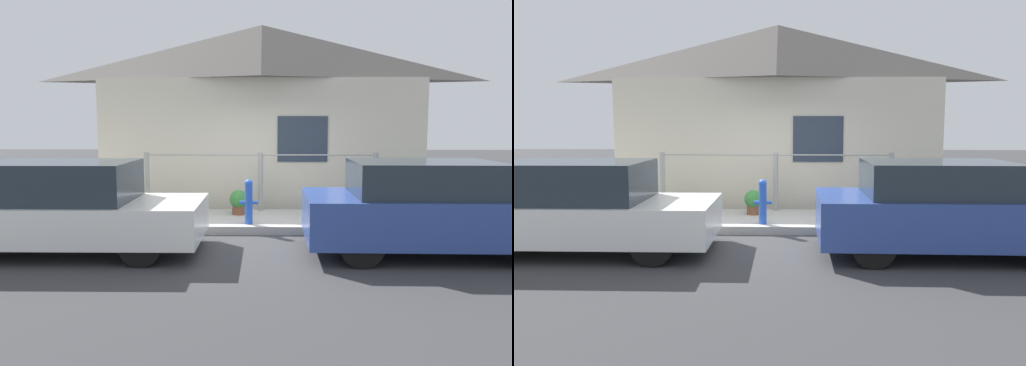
{
  "view_description": "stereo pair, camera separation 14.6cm",
  "coord_description": "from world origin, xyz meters",
  "views": [
    {
      "loc": [
        0.15,
        -8.7,
        1.97
      ],
      "look_at": [
        -0.07,
        0.3,
        0.9
      ],
      "focal_mm": 35.0,
      "sensor_mm": 36.0,
      "label": 1
    },
    {
      "loc": [
        0.29,
        -8.69,
        1.97
      ],
      "look_at": [
        -0.07,
        0.3,
        0.9
      ],
      "focal_mm": 35.0,
      "sensor_mm": 36.0,
      "label": 2
    }
  ],
  "objects": [
    {
      "name": "potted_plant_near_hydrant",
      "position": [
        -0.44,
        1.22,
        0.42
      ],
      "size": [
        0.37,
        0.37,
        0.5
      ],
      "color": "brown",
      "rests_on": "sidewalk"
    },
    {
      "name": "sidewalk",
      "position": [
        0.0,
        0.93,
        0.07
      ],
      "size": [
        24.0,
        1.86,
        0.15
      ],
      "color": "#B2AFA8",
      "rests_on": "ground_plane"
    },
    {
      "name": "fence",
      "position": [
        0.0,
        1.71,
        0.82
      ],
      "size": [
        4.9,
        0.1,
        1.23
      ],
      "color": "#999993",
      "rests_on": "sidewalk"
    },
    {
      "name": "potted_plant_by_fence",
      "position": [
        -2.49,
        1.03,
        0.43
      ],
      "size": [
        0.4,
        0.4,
        0.51
      ],
      "color": "slate",
      "rests_on": "sidewalk"
    },
    {
      "name": "car_left",
      "position": [
        -2.92,
        -1.23,
        0.69
      ],
      "size": [
        4.04,
        1.83,
        1.4
      ],
      "rotation": [
        0.0,
        0.0,
        0.01
      ],
      "color": "white",
      "rests_on": "ground_plane"
    },
    {
      "name": "potted_plant_corner",
      "position": [
        2.92,
        1.53,
        0.46
      ],
      "size": [
        0.45,
        0.45,
        0.55
      ],
      "color": "#9E5638",
      "rests_on": "sidewalk"
    },
    {
      "name": "car_right",
      "position": [
        2.6,
        -1.23,
        0.71
      ],
      "size": [
        3.84,
        1.79,
        1.41
      ],
      "rotation": [
        0.0,
        0.0,
        -0.01
      ],
      "color": "#2D4793",
      "rests_on": "ground_plane"
    },
    {
      "name": "ground_plane",
      "position": [
        0.0,
        0.0,
        0.0
      ],
      "size": [
        60.0,
        60.0,
        0.0
      ],
      "primitive_type": "plane",
      "color": "#38383A"
    },
    {
      "name": "fire_hydrant",
      "position": [
        -0.2,
        0.28,
        0.58
      ],
      "size": [
        0.34,
        0.15,
        0.82
      ],
      "color": "blue",
      "rests_on": "sidewalk"
    },
    {
      "name": "house",
      "position": [
        0.0,
        3.34,
        3.41
      ],
      "size": [
        7.69,
        2.23,
        4.3
      ],
      "color": "beige",
      "rests_on": "ground_plane"
    }
  ]
}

